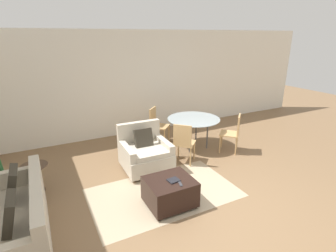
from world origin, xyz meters
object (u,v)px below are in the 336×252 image
at_px(couch, 13,227).
at_px(armchair, 145,153).
at_px(side_table, 35,173).
at_px(dining_chair_near_right, 234,131).
at_px(dining_chair_near_left, 183,141).
at_px(tv_remote_primary, 180,183).
at_px(potted_plant, 4,185).
at_px(dining_table, 194,121).
at_px(ottoman, 170,191).
at_px(book_stack, 173,180).
at_px(dining_chair_far_left, 157,123).

xyz_separation_m(couch, armchair, (2.31, 1.24, 0.03)).
height_order(side_table, dining_chair_near_right, dining_chair_near_right).
xyz_separation_m(couch, dining_chair_near_left, (3.11, 1.06, 0.21)).
distance_m(armchair, tv_remote_primary, 1.50).
height_order(armchair, dining_chair_near_left, armchair).
bearing_deg(couch, potted_plant, 98.50).
bearing_deg(dining_table, potted_plant, -173.76).
xyz_separation_m(tv_remote_primary, potted_plant, (-2.47, 1.56, -0.19)).
height_order(couch, dining_chair_near_left, couch).
relative_size(armchair, dining_chair_near_right, 1.04).
bearing_deg(armchair, dining_chair_near_left, -12.35).
bearing_deg(ottoman, tv_remote_primary, -60.93).
distance_m(ottoman, dining_chair_near_right, 2.56).
bearing_deg(potted_plant, dining_chair_near_left, -4.07).
height_order(dining_table, dining_chair_near_right, dining_chair_near_right).
bearing_deg(ottoman, potted_plant, 149.68).
relative_size(tv_remote_primary, dining_table, 0.14).
height_order(side_table, dining_chair_near_left, dining_chair_near_left).
bearing_deg(potted_plant, side_table, 1.25).
relative_size(armchair, side_table, 1.84).
height_order(couch, dining_chair_near_right, couch).
relative_size(couch, armchair, 1.92).
bearing_deg(dining_chair_near_right, side_table, 176.62).
bearing_deg(armchair, ottoman, -95.34).
bearing_deg(book_stack, potted_plant, 149.29).
bearing_deg(dining_chair_near_left, potted_plant, 175.93).
xyz_separation_m(ottoman, side_table, (-1.89, 1.40, 0.12)).
distance_m(side_table, dining_chair_near_left, 2.83).
bearing_deg(dining_chair_near_right, armchair, 175.32).
height_order(ottoman, dining_chair_near_left, dining_chair_near_left).
bearing_deg(dining_chair_far_left, armchair, -124.52).
relative_size(armchair, dining_chair_far_left, 1.04).
relative_size(ottoman, dining_table, 0.59).
bearing_deg(book_stack, ottoman, 131.45).
height_order(book_stack, potted_plant, potted_plant).
distance_m(book_stack, side_table, 2.42).
height_order(side_table, dining_chair_far_left, dining_chair_far_left).
bearing_deg(side_table, armchair, -2.00).
bearing_deg(armchair, side_table, 178.00).
bearing_deg(tv_remote_primary, potted_plant, 147.79).
height_order(couch, book_stack, couch).
xyz_separation_m(ottoman, dining_chair_near_left, (0.92, 1.15, 0.27)).
bearing_deg(dining_chair_near_right, book_stack, -151.62).
bearing_deg(dining_table, tv_remote_primary, -127.05).
height_order(potted_plant, dining_chair_far_left, potted_plant).
bearing_deg(book_stack, dining_chair_near_left, 53.65).
height_order(ottoman, dining_chair_near_right, dining_chair_near_right).
relative_size(potted_plant, dining_chair_near_right, 1.32).
bearing_deg(couch, dining_chair_near_right, 13.41).
bearing_deg(tv_remote_primary, dining_chair_far_left, 72.61).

